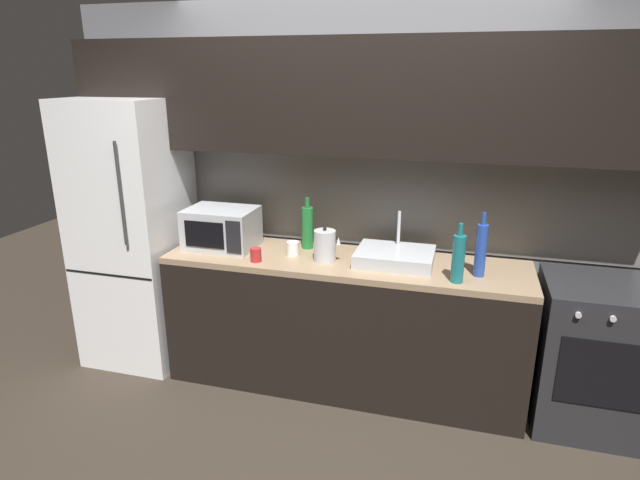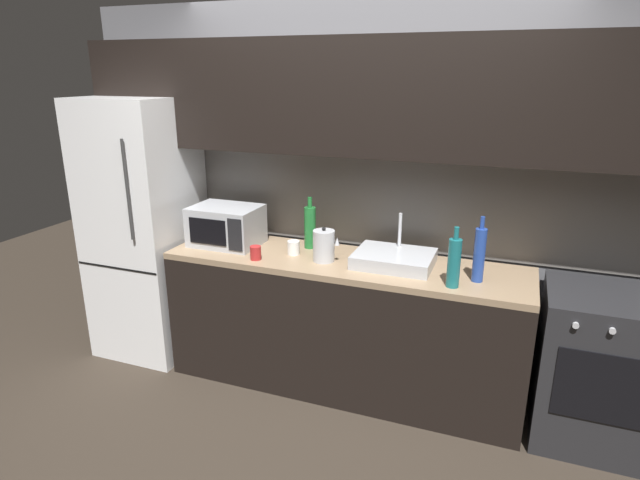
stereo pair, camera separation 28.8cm
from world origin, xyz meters
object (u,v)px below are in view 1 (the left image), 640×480
mug_white (293,248)px  wine_bottle_teal (458,258)px  refrigerator (134,234)px  oven_range (590,354)px  kettle (325,246)px  microwave (222,228)px  wine_bottle_green (307,227)px  wine_bottle_blue (481,250)px  mug_red (256,255)px

mug_white → wine_bottle_teal: bearing=-9.9°
refrigerator → mug_white: (1.20, -0.01, 0.00)m
oven_range → kettle: kettle is taller
microwave → wine_bottle_green: (0.57, 0.14, 0.01)m
kettle → wine_bottle_blue: (0.94, -0.00, 0.06)m
oven_range → microwave: (-2.37, 0.02, 0.58)m
microwave → mug_white: bearing=-3.1°
wine_bottle_green → wine_bottle_teal: bearing=-19.3°
refrigerator → wine_bottle_blue: bearing=-1.4°
oven_range → wine_bottle_teal: wine_bottle_teal is taller
microwave → kettle: (0.75, -0.07, -0.03)m
mug_red → refrigerator: bearing=169.5°
wine_bottle_green → mug_red: wine_bottle_green is taller
mug_white → wine_bottle_blue: bearing=-2.4°
wine_bottle_blue → mug_white: size_ratio=4.21×
kettle → mug_white: size_ratio=2.46×
refrigerator → oven_range: refrigerator is taller
kettle → refrigerator: bearing=177.8°
microwave → wine_bottle_teal: (1.57, -0.21, 0.01)m
microwave → kettle: microwave is taller
refrigerator → wine_bottle_blue: 2.37m
kettle → wine_bottle_green: bearing=130.3°
mug_white → mug_red: mug_white is taller
oven_range → mug_white: bearing=-179.8°
refrigerator → microwave: refrigerator is taller
refrigerator → microwave: bearing=1.6°
refrigerator → oven_range: 3.09m
microwave → wine_bottle_green: 0.58m
refrigerator → wine_bottle_green: size_ratio=5.34×
kettle → mug_red: bearing=-162.3°
microwave → wine_bottle_teal: wine_bottle_teal is taller
oven_range → mug_red: 2.10m
mug_white → wine_bottle_green: bearing=73.4°
mug_red → mug_white: bearing=43.9°
wine_bottle_blue → wine_bottle_teal: 0.18m
wine_bottle_blue → mug_red: 1.37m
oven_range → wine_bottle_green: wine_bottle_green is taller
kettle → oven_range: bearing=1.9°
oven_range → mug_white: size_ratio=9.88×
wine_bottle_teal → refrigerator: bearing=175.1°
kettle → wine_bottle_green: (-0.18, 0.21, 0.05)m
mug_white → mug_red: 0.26m
refrigerator → mug_red: bearing=-10.5°
kettle → wine_bottle_blue: 0.94m
refrigerator → oven_range: size_ratio=2.09×
refrigerator → microwave: size_ratio=4.10×
kettle → mug_red: (-0.42, -0.13, -0.06)m
wine_bottle_green → wine_bottle_teal: 1.06m
refrigerator → wine_bottle_teal: size_ratio=5.42×
microwave → wine_bottle_teal: size_ratio=1.32×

